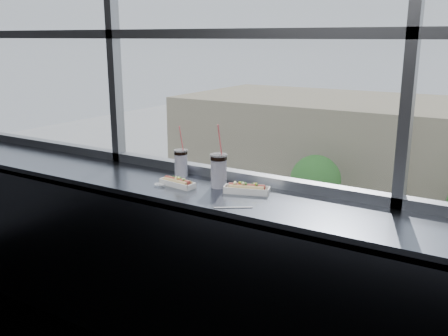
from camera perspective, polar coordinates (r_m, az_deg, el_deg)
The scene contains 14 objects.
wall_back_lower at distance 3.37m, azimuth 1.37°, elevation -10.37°, with size 6.00×6.00×0.00m, color black.
counter at distance 2.96m, azimuth -1.26°, elevation -3.17°, with size 6.00×0.55×0.06m, color slate.
counter_fascia at distance 2.98m, azimuth -3.95°, elevation -14.04°, with size 6.00×0.04×1.04m, color slate.
hotdog_tray_left at distance 3.05m, azimuth -5.35°, elevation -1.65°, with size 0.25×0.11×0.06m.
hotdog_tray_right at distance 2.91m, azimuth 2.62°, elevation -2.38°, with size 0.28×0.17×0.07m.
soda_cup_left at distance 3.24m, azimuth -4.94°, elevation 0.72°, with size 0.09×0.09×0.34m.
soda_cup_right at distance 2.99m, azimuth -0.61°, elevation -0.12°, with size 0.11×0.11×0.39m.
loose_straw at distance 2.66m, azimuth 1.06°, elevation -4.54°, with size 0.01×0.01×0.20m, color white.
wrapper at distance 3.07m, azimuth -7.39°, elevation -1.86°, with size 0.09×0.06×0.02m, color silver.
car_near_b at distance 23.89m, azimuth 5.38°, elevation -15.32°, with size 5.80×2.42×1.93m, color #2C2928.
car_near_a at distance 26.61m, azimuth -6.35°, elevation -11.64°, with size 6.72×2.80×2.24m, color #97A4B9.
pedestrian_a at distance 34.69m, azimuth 14.00°, elevation -5.63°, with size 0.98×0.74×2.21m, color #66605B.
pedestrian_b at distance 33.54m, azimuth 23.42°, elevation -7.14°, with size 0.99×0.75×2.24m, color #66605B.
tree_left at distance 34.09m, azimuth 10.40°, elevation -1.38°, with size 3.43×3.43×5.35m.
Camera 1 is at (1.53, -1.14, 1.98)m, focal length 40.00 mm.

